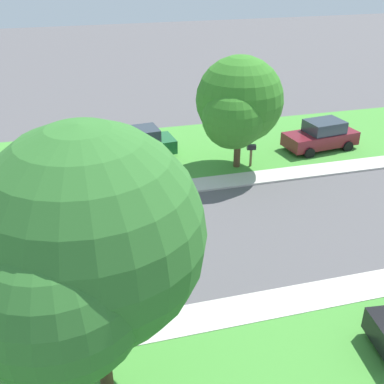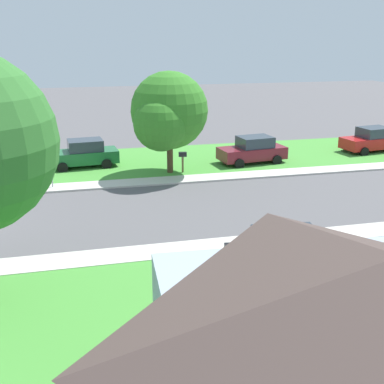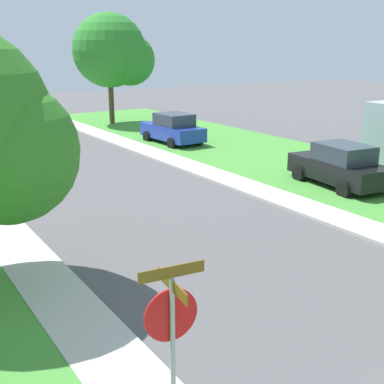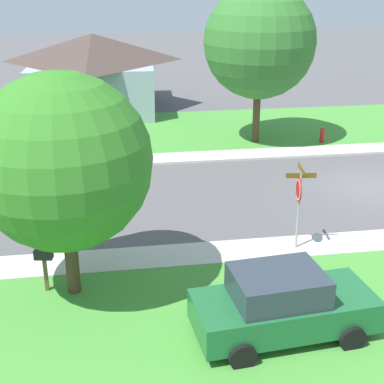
{
  "view_description": "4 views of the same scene",
  "coord_description": "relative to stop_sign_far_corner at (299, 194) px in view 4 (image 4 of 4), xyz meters",
  "views": [
    {
      "loc": [
        16.33,
        2.85,
        10.98
      ],
      "look_at": [
        -1.51,
        7.74,
        1.4
      ],
      "focal_mm": 45.33,
      "sensor_mm": 36.0,
      "label": 1
    },
    {
      "loc": [
        21.52,
        6.27,
        7.93
      ],
      "look_at": [
        1.79,
        10.99,
        1.4
      ],
      "focal_mm": 45.61,
      "sensor_mm": 36.0,
      "label": 2
    },
    {
      "loc": [
        -7.79,
        -0.33,
        5.46
      ],
      "look_at": [
        -0.14,
        11.47,
        1.4
      ],
      "focal_mm": 47.65,
      "sensor_mm": 36.0,
      "label": 3
    },
    {
      "loc": [
        -19.65,
        10.38,
        8.25
      ],
      "look_at": [
        -2.89,
        7.8,
        1.4
      ],
      "focal_mm": 51.92,
      "sensor_mm": 36.0,
      "label": 4
    }
  ],
  "objects": [
    {
      "name": "ground_plane",
      "position": [
        4.77,
        -4.81,
        -1.89
      ],
      "size": [
        120.0,
        120.0,
        0.0
      ],
      "primitive_type": "plane",
      "color": "#565456"
    },
    {
      "name": "tree_across_left",
      "position": [
        -1.26,
        6.58,
        1.76
      ],
      "size": [
        4.83,
        4.5,
        6.04
      ],
      "color": "#4C3823",
      "rests_on": "ground"
    },
    {
      "name": "stop_sign_far_corner",
      "position": [
        0.0,
        0.0,
        0.0
      ],
      "size": [
        0.92,
        0.92,
        2.77
      ],
      "color": "#9E9EA3",
      "rests_on": "ground"
    },
    {
      "name": "mailbox",
      "position": [
        -1.35,
        7.49,
        -0.88
      ],
      "size": [
        0.32,
        0.52,
        1.31
      ],
      "color": "brown",
      "rests_on": "ground"
    },
    {
      "name": "sidewalk_east",
      "position": [
        9.47,
        7.19,
        -1.84
      ],
      "size": [
        1.4,
        56.0,
        0.1
      ],
      "primitive_type": "cube",
      "color": "beige",
      "rests_on": "ground"
    },
    {
      "name": "house_right_setback",
      "position": [
        20.22,
        6.32,
        0.49
      ],
      "size": [
        9.44,
        8.32,
        4.6
      ],
      "color": "#93A3B2",
      "rests_on": "ground"
    },
    {
      "name": "sidewalk_west",
      "position": [
        0.07,
        7.19,
        -1.84
      ],
      "size": [
        1.4,
        56.0,
        0.1
      ],
      "primitive_type": "cube",
      "color": "beige",
      "rests_on": "ground"
    },
    {
      "name": "car_green_across_road",
      "position": [
        -4.18,
        1.76,
        -1.01
      ],
      "size": [
        2.33,
        4.45,
        1.76
      ],
      "color": "#1E6033",
      "rests_on": "ground"
    },
    {
      "name": "fire_hydrant",
      "position": [
        10.78,
        -5.02,
        -1.45
      ],
      "size": [
        0.38,
        0.22,
        0.83
      ],
      "color": "red",
      "rests_on": "ground"
    },
    {
      "name": "lawn_east",
      "position": [
        14.17,
        7.19,
        -1.85
      ],
      "size": [
        8.0,
        56.0,
        0.08
      ],
      "primitive_type": "cube",
      "color": "#479338",
      "rests_on": "ground"
    },
    {
      "name": "tree_sidewalk_far",
      "position": [
        11.73,
        -1.94,
        2.92
      ],
      "size": [
        5.78,
        5.38,
        7.68
      ],
      "color": "#4C3823",
      "rests_on": "ground"
    },
    {
      "name": "lawn_west",
      "position": [
        -4.63,
        7.19,
        -1.85
      ],
      "size": [
        8.0,
        56.0,
        0.08
      ],
      "primitive_type": "cube",
      "color": "#479338",
      "rests_on": "ground"
    },
    {
      "name": "car_black_driveway_right",
      "position": [
        12.57,
        8.13,
        -1.01
      ],
      "size": [
        2.41,
        4.48,
        1.76
      ],
      "color": "black",
      "rests_on": "ground"
    }
  ]
}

